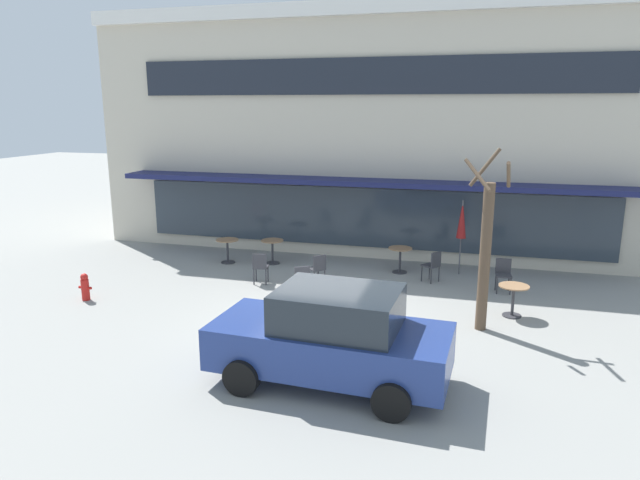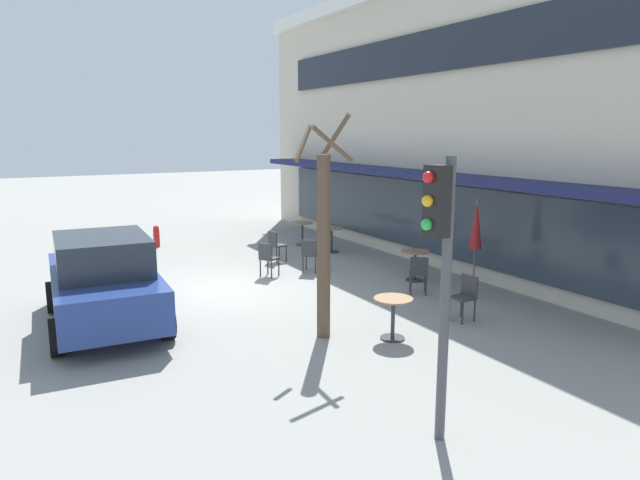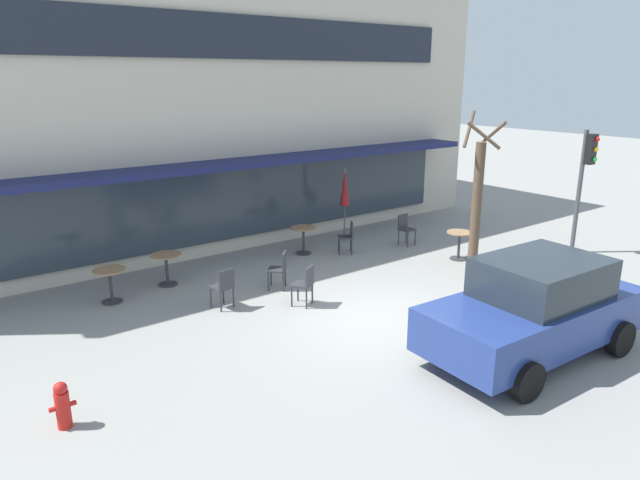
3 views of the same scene
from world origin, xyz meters
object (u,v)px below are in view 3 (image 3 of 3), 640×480
cafe_chair_3 (280,267)px  cafe_table_streetside (303,236)px  cafe_chair_1 (348,235)px  cafe_table_near_wall (166,264)px  cafe_chair_2 (224,285)px  traffic_light_pole (585,172)px  fire_hydrant (62,405)px  cafe_table_by_tree (459,241)px  cafe_table_mid_patio (110,280)px  cafe_chair_4 (405,227)px  street_tree (477,204)px  patio_umbrella_green_folded (345,187)px  parked_sedan (535,308)px  cafe_chair_0 (305,282)px

cafe_chair_3 → cafe_table_streetside: bearing=43.2°
cafe_chair_1 → cafe_chair_3: 3.25m
cafe_table_near_wall → cafe_table_streetside: same height
cafe_chair_2 → cafe_table_streetside: bearing=30.9°
cafe_table_near_wall → traffic_light_pole: (10.07, -4.46, 1.78)m
fire_hydrant → cafe_table_near_wall: bearing=53.1°
cafe_chair_1 → traffic_light_pole: size_ratio=0.26×
cafe_chair_2 → fire_hydrant: 4.55m
cafe_table_by_tree → traffic_light_pole: traffic_light_pole is taller
cafe_chair_3 → cafe_table_mid_patio: bearing=155.8°
cafe_chair_2 → traffic_light_pole: size_ratio=0.26×
cafe_table_near_wall → cafe_table_streetside: bearing=1.0°
cafe_chair_4 → fire_hydrant: bearing=-160.9°
street_tree → fire_hydrant: street_tree is taller
cafe_table_streetside → cafe_table_mid_patio: 5.41m
cafe_chair_1 → cafe_table_mid_patio: bearing=177.0°
cafe_table_streetside → cafe_table_mid_patio: bearing=-176.1°
cafe_table_near_wall → cafe_table_streetside: 4.00m
street_tree → traffic_light_pole: bearing=-9.1°
cafe_table_mid_patio → fire_hydrant: size_ratio=1.08×
cafe_chair_2 → cafe_chair_4: bearing=9.6°
cafe_chair_1 → street_tree: street_tree is taller
cafe_table_streetside → traffic_light_pole: size_ratio=0.22×
cafe_table_by_tree → cafe_chair_2: cafe_chair_2 is taller
patio_umbrella_green_folded → street_tree: 4.28m
cafe_table_streetside → parked_sedan: 7.29m
cafe_table_mid_patio → traffic_light_pole: 12.33m
cafe_table_near_wall → cafe_table_by_tree: 7.60m
cafe_chair_3 → cafe_chair_1: bearing=21.4°
cafe_table_by_tree → cafe_table_near_wall: bearing=158.0°
cafe_chair_3 → cafe_chair_2: bearing=-170.6°
cafe_table_streetside → traffic_light_pole: (6.08, -4.53, 1.78)m
cafe_table_by_tree → cafe_chair_1: (-2.04, 2.21, 0.01)m
cafe_table_by_tree → cafe_chair_0: 5.18m
cafe_table_mid_patio → cafe_table_near_wall: bearing=11.8°
cafe_table_mid_patio → cafe_chair_4: (8.29, -0.69, 0.01)m
fire_hydrant → cafe_table_by_tree: bearing=9.2°
cafe_table_near_wall → cafe_chair_1: (5.01, -0.63, 0.01)m
cafe_table_mid_patio → fire_hydrant: bearing=-115.4°
patio_umbrella_green_folded → traffic_light_pole: 6.54m
cafe_table_near_wall → patio_umbrella_green_folded: 5.83m
parked_sedan → fire_hydrant: size_ratio=6.08×
patio_umbrella_green_folded → parked_sedan: (-1.94, -7.58, -0.75)m
patio_umbrella_green_folded → cafe_chair_4: 2.11m
cafe_chair_4 → traffic_light_pole: size_ratio=0.26×
cafe_chair_4 → street_tree: street_tree is taller
parked_sedan → street_tree: 4.31m
cafe_table_mid_patio → cafe_chair_2: cafe_chair_2 is taller
traffic_light_pole → fire_hydrant: traffic_light_pole is taller
street_tree → traffic_light_pole: street_tree is taller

